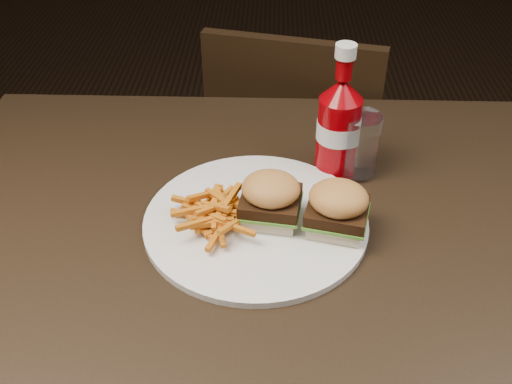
{
  "coord_description": "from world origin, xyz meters",
  "views": [
    {
      "loc": [
        -0.08,
        -0.62,
        1.31
      ],
      "look_at": [
        -0.1,
        0.04,
        0.8
      ],
      "focal_mm": 42.0,
      "sensor_mm": 36.0,
      "label": 1
    }
  ],
  "objects_px": {
    "chair_far": "(301,165)",
    "tumbler": "(359,143)",
    "dining_table": "(326,249)",
    "plate": "(256,221)",
    "ketchup_bottle": "(338,137)"
  },
  "relations": [
    {
      "from": "chair_far",
      "to": "ketchup_bottle",
      "type": "xyz_separation_m",
      "value": [
        0.03,
        -0.47,
        0.38
      ]
    },
    {
      "from": "plate",
      "to": "tumbler",
      "type": "bearing_deg",
      "value": 40.19
    },
    {
      "from": "chair_far",
      "to": "tumbler",
      "type": "relative_size",
      "value": 3.97
    },
    {
      "from": "chair_far",
      "to": "tumbler",
      "type": "distance_m",
      "value": 0.61
    },
    {
      "from": "chair_far",
      "to": "plate",
      "type": "height_order",
      "value": "plate"
    },
    {
      "from": "ketchup_bottle",
      "to": "dining_table",
      "type": "bearing_deg",
      "value": -97.49
    },
    {
      "from": "chair_far",
      "to": "tumbler",
      "type": "xyz_separation_m",
      "value": [
        0.06,
        -0.48,
        0.38
      ]
    },
    {
      "from": "plate",
      "to": "dining_table",
      "type": "bearing_deg",
      "value": -15.61
    },
    {
      "from": "plate",
      "to": "chair_far",
      "type": "bearing_deg",
      "value": 81.03
    },
    {
      "from": "ketchup_bottle",
      "to": "chair_far",
      "type": "bearing_deg",
      "value": 93.23
    },
    {
      "from": "dining_table",
      "to": "tumbler",
      "type": "bearing_deg",
      "value": 70.85
    },
    {
      "from": "dining_table",
      "to": "plate",
      "type": "distance_m",
      "value": 0.11
    },
    {
      "from": "ketchup_bottle",
      "to": "tumbler",
      "type": "relative_size",
      "value": 1.36
    },
    {
      "from": "dining_table",
      "to": "chair_far",
      "type": "bearing_deg",
      "value": 90.36
    },
    {
      "from": "dining_table",
      "to": "chair_far",
      "type": "distance_m",
      "value": 0.7
    }
  ]
}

